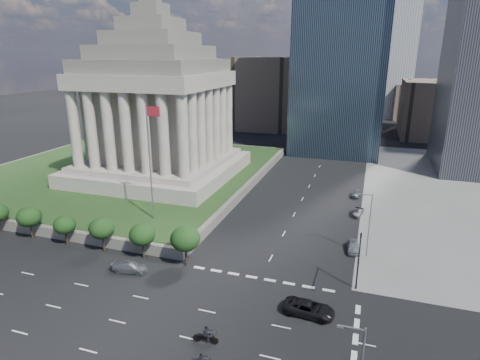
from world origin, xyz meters
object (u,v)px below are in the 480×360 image
at_px(parked_sedan_near, 353,247).
at_px(parked_sedan_far, 356,193).
at_px(street_lamp_north, 368,222).
at_px(parked_sedan_mid, 358,212).
at_px(suv_grey, 130,267).
at_px(motorcycle_trail, 205,334).
at_px(flagpole, 150,156).
at_px(traffic_signal_ne, 359,259).
at_px(war_memorial, 156,90).
at_px(pickup_truck, 309,308).

distance_m(parked_sedan_near, parked_sedan_far, 25.91).
relative_size(street_lamp_north, parked_sedan_mid, 2.48).
bearing_deg(suv_grey, motorcycle_trail, -132.08).
relative_size(flagpole, parked_sedan_mid, 4.97).
distance_m(traffic_signal_ne, street_lamp_north, 11.34).
height_order(war_memorial, flagpole, war_memorial).
bearing_deg(motorcycle_trail, pickup_truck, 35.04).
bearing_deg(parked_sedan_near, parked_sedan_mid, 84.03).
height_order(war_memorial, street_lamp_north, war_memorial).
height_order(street_lamp_north, suv_grey, street_lamp_north).
distance_m(war_memorial, flagpole, 28.16).
xyz_separation_m(war_memorial, parked_sedan_far, (44.59, 4.10, -20.67)).
xyz_separation_m(parked_sedan_mid, motorcycle_trail, (-13.50, -41.32, 0.39)).
relative_size(suv_grey, parked_sedan_near, 1.11).
bearing_deg(parked_sedan_mid, pickup_truck, -87.26).
distance_m(traffic_signal_ne, parked_sedan_far, 38.72).
xyz_separation_m(flagpole, traffic_signal_ne, (34.33, -10.30, -7.86)).
xyz_separation_m(traffic_signal_ne, suv_grey, (-30.26, -3.70, -4.53)).
bearing_deg(pickup_truck, parked_sedan_near, -8.02).
xyz_separation_m(street_lamp_north, motorcycle_trail, (-15.33, -25.07, -4.61)).
relative_size(traffic_signal_ne, pickup_truck, 1.33).
height_order(suv_grey, parked_sedan_near, parked_sedan_near).
xyz_separation_m(street_lamp_north, parked_sedan_mid, (-1.83, 16.26, -5.00)).
bearing_deg(flagpole, pickup_truck, -28.32).
distance_m(parked_sedan_mid, parked_sedan_far, 10.89).
relative_size(parked_sedan_far, motorcycle_trail, 1.52).
bearing_deg(war_memorial, pickup_truck, -43.79).
distance_m(parked_sedan_near, motorcycle_trail, 29.54).
relative_size(flagpole, parked_sedan_far, 4.69).
xyz_separation_m(traffic_signal_ne, pickup_truck, (-4.94, -5.53, -4.42)).
distance_m(street_lamp_north, pickup_truck, 18.44).
distance_m(pickup_truck, suv_grey, 25.38).
bearing_deg(street_lamp_north, parked_sedan_mid, 96.42).
bearing_deg(flagpole, war_memorial, 116.89).
relative_size(suv_grey, parked_sedan_mid, 1.23).
distance_m(street_lamp_north, parked_sedan_near, 5.37).
bearing_deg(pickup_truck, parked_sedan_mid, -2.49).
height_order(traffic_signal_ne, parked_sedan_mid, traffic_signal_ne).
height_order(street_lamp_north, motorcycle_trail, street_lamp_north).
bearing_deg(suv_grey, traffic_signal_ne, -92.55).
bearing_deg(motorcycle_trail, parked_sedan_near, 57.11).
bearing_deg(street_lamp_north, war_memorial, 154.08).
xyz_separation_m(pickup_truck, parked_sedan_near, (3.94, 18.04, -0.07)).
relative_size(suv_grey, motorcycle_trail, 1.76).
bearing_deg(war_memorial, parked_sedan_near, -25.59).
bearing_deg(parked_sedan_far, flagpole, -130.65).
bearing_deg(motorcycle_trail, parked_sedan_mid, 66.21).
bearing_deg(motorcycle_trail, street_lamp_north, 52.85).
bearing_deg(motorcycle_trail, parked_sedan_far, 70.73).
bearing_deg(street_lamp_north, pickup_truck, -108.92).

